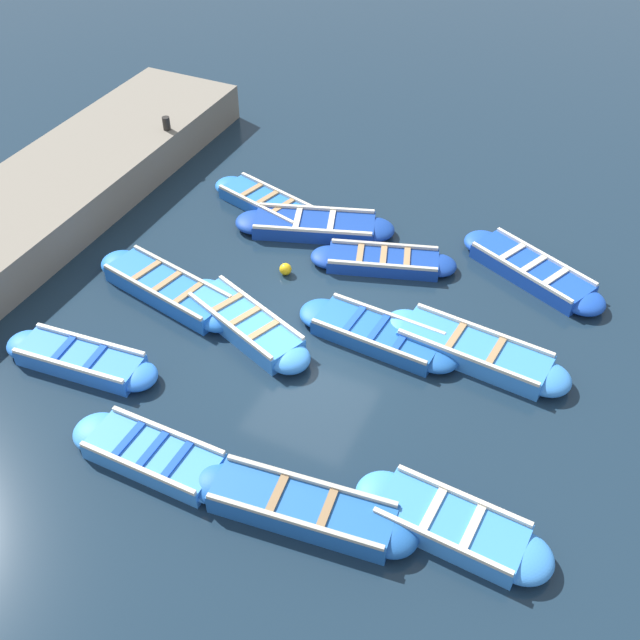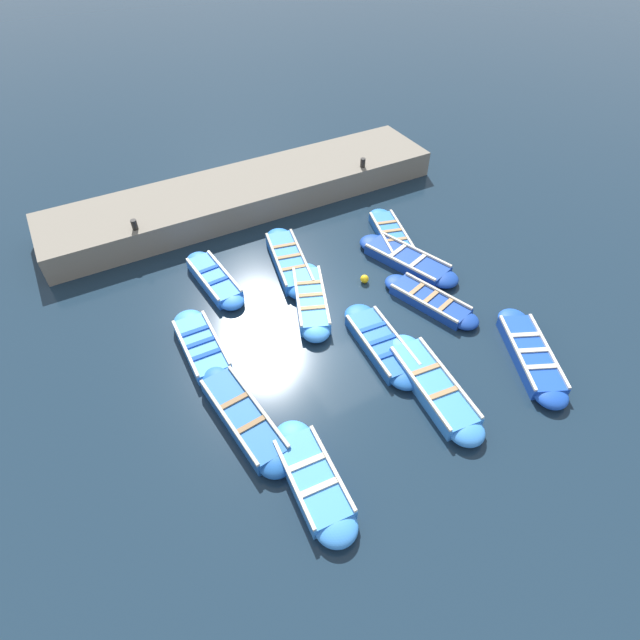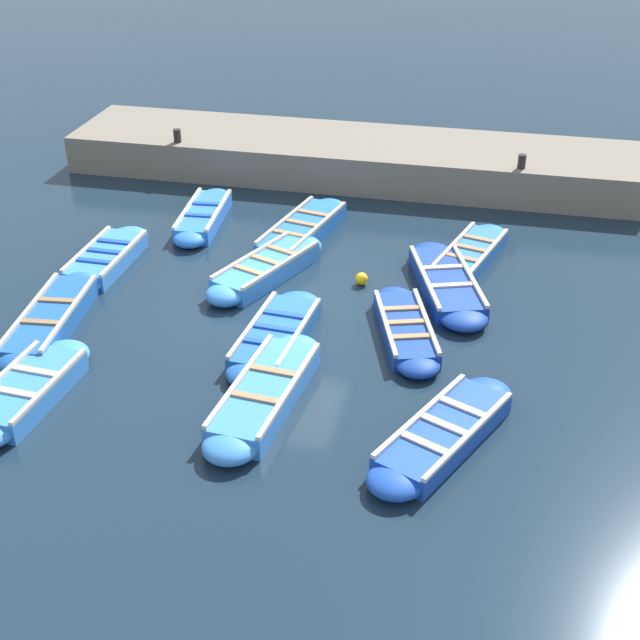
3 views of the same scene
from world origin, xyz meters
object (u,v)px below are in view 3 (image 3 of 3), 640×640
at_px(boat_outer_right, 27,391).
at_px(bollard_mid_north, 177,136).
at_px(boat_bow_out, 266,269).
at_px(boat_end_of_row, 203,217).
at_px(boat_mid_row, 302,231).
at_px(boat_centre, 444,434).
at_px(boat_tucked, 406,329).
at_px(boat_far_corner, 51,320).
at_px(boat_inner_gap, 106,259).
at_px(boat_drifting, 265,394).
at_px(boat_broadside, 447,283).
at_px(boat_near_quay, 471,255).
at_px(boat_outer_left, 276,336).
at_px(buoy_orange_near, 362,279).
at_px(bollard_north, 522,161).

relative_size(boat_outer_right, bollard_mid_north, 9.59).
relative_size(boat_bow_out, boat_end_of_row, 1.08).
bearing_deg(boat_mid_row, boat_centre, -150.23).
bearing_deg(boat_tucked, boat_centre, -161.74).
xyz_separation_m(boat_outer_right, boat_far_corner, (2.26, 0.72, 0.01)).
bearing_deg(boat_mid_row, boat_inner_gap, 120.61).
xyz_separation_m(boat_tucked, boat_drifting, (-2.71, 2.02, 0.04)).
relative_size(boat_outer_right, boat_broadside, 0.85).
distance_m(boat_mid_row, boat_near_quay, 3.95).
distance_m(boat_near_quay, bollard_mid_north, 8.85).
relative_size(boat_inner_gap, boat_drifting, 0.83).
bearing_deg(boat_outer_right, boat_bow_out, -27.67).
distance_m(boat_mid_row, boat_centre, 8.05).
height_order(boat_outer_left, buoy_orange_near, boat_outer_left).
relative_size(boat_bow_out, bollard_mid_north, 10.36).
relative_size(boat_mid_row, boat_drifting, 1.01).
bearing_deg(boat_near_quay, bollard_north, -14.91).
distance_m(boat_far_corner, bollard_north, 11.93).
bearing_deg(boat_broadside, boat_near_quay, -14.52).
bearing_deg(boat_outer_right, boat_tucked, -59.74).
bearing_deg(boat_outer_left, bollard_mid_north, 31.57).
bearing_deg(boat_mid_row, boat_outer_right, 157.47).
bearing_deg(bollard_north, boat_near_quay, 165.09).
xyz_separation_m(boat_end_of_row, bollard_north, (2.78, -7.38, 0.99)).
xyz_separation_m(boat_mid_row, boat_centre, (-6.99, -4.00, -0.02)).
bearing_deg(boat_bow_out, boat_outer_left, -160.78).
bearing_deg(boat_centre, boat_inner_gap, 59.22).
height_order(boat_far_corner, buoy_orange_near, boat_far_corner).
height_order(boat_outer_right, buoy_orange_near, boat_outer_right).
relative_size(boat_drifting, bollard_north, 11.32).
distance_m(boat_outer_right, boat_far_corner, 2.38).
height_order(boat_centre, buoy_orange_near, boat_centre).
bearing_deg(boat_near_quay, boat_broadside, 165.48).
bearing_deg(boat_outer_left, boat_near_quay, -37.64).
distance_m(boat_centre, bollard_mid_north, 13.02).
height_order(boat_mid_row, boat_centre, boat_mid_row).
xyz_separation_m(boat_outer_left, boat_inner_gap, (2.35, 4.49, 0.01)).
xyz_separation_m(boat_outer_right, boat_centre, (0.36, -7.04, -0.01)).
bearing_deg(boat_end_of_row, boat_near_quay, -95.90).
bearing_deg(boat_tucked, boat_inner_gap, 77.27).
xyz_separation_m(boat_centre, boat_end_of_row, (7.32, 6.53, 0.01)).
bearing_deg(boat_end_of_row, boat_tucked, -127.23).
bearing_deg(boat_broadside, buoy_orange_near, 93.90).
relative_size(boat_mid_row, bollard_north, 11.45).
height_order(boat_tucked, buoy_orange_near, boat_tucked).
bearing_deg(bollard_north, bollard_mid_north, 90.00).
distance_m(boat_near_quay, bollard_north, 3.71).
distance_m(boat_inner_gap, boat_end_of_row, 2.95).
bearing_deg(boat_mid_row, boat_bow_out, 172.21).
bearing_deg(boat_inner_gap, boat_outer_right, -170.62).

